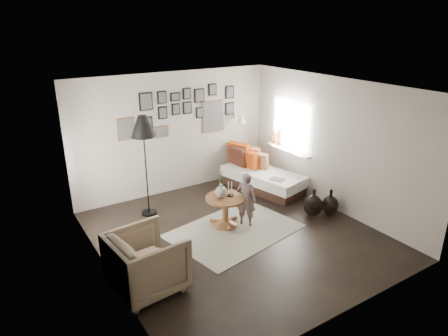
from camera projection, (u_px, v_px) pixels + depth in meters
ground at (237, 235)px, 7.08m from camera, size 4.80×4.80×0.00m
wall_back at (174, 133)px, 8.52m from camera, size 4.50×0.00×4.50m
wall_front at (351, 226)px, 4.73m from camera, size 4.50×0.00×4.50m
wall_left at (103, 197)px, 5.50m from camera, size 0.00×4.80×4.80m
wall_right at (333, 145)px, 7.76m from camera, size 0.00×4.80×4.80m
ceiling at (239, 88)px, 6.17m from camera, size 4.80×4.80×0.00m
door_left at (84, 184)px, 6.54m from camera, size 0.00×2.14×2.14m
window_right at (284, 146)px, 8.91m from camera, size 0.15×1.32×1.30m
gallery_wall at (186, 111)px, 8.50m from camera, size 2.74×0.03×1.08m
wall_sconce at (241, 119)px, 9.03m from camera, size 0.18×0.36×0.16m
rug at (235, 231)px, 7.21m from camera, size 2.46×1.93×0.01m
pedestal_table at (225, 212)px, 7.32m from camera, size 0.73×0.73×0.57m
vase at (221, 190)px, 7.13m from camera, size 0.21×0.21×0.52m
candles at (230, 189)px, 7.22m from camera, size 0.12×0.12×0.27m
daybed at (260, 176)px, 8.95m from camera, size 1.22×2.03×0.93m
magazine_on_daybed at (277, 179)px, 8.37m from camera, size 0.30×0.34×0.02m
armchair at (147, 262)px, 5.54m from camera, size 1.05×1.02×0.87m
armchair_cushion at (147, 257)px, 5.57m from camera, size 0.42×0.43×0.18m
floor_lamp at (143, 130)px, 7.26m from camera, size 0.46×0.46×1.97m
magazine_basket at (134, 269)px, 5.77m from camera, size 0.38×0.38×0.42m
demijohn_large at (313, 205)px, 7.70m from camera, size 0.37×0.37×0.56m
demijohn_small at (330, 205)px, 7.79m from camera, size 0.33×0.33×0.51m
child at (246, 199)px, 7.25m from camera, size 0.42×0.45×1.03m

